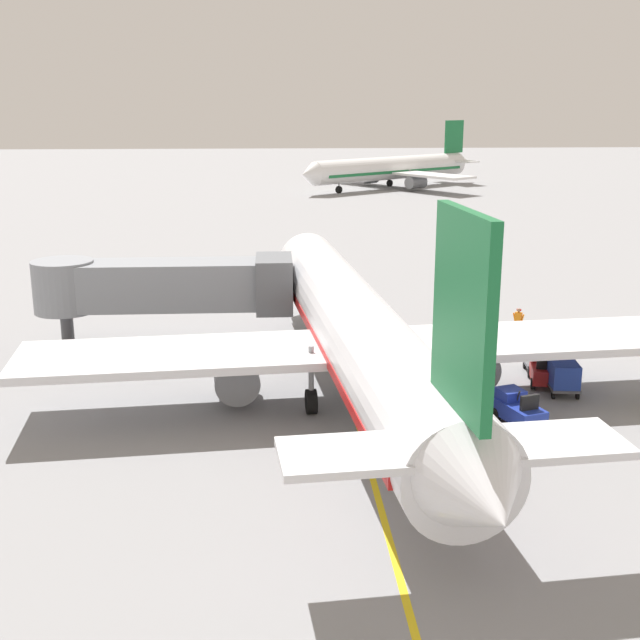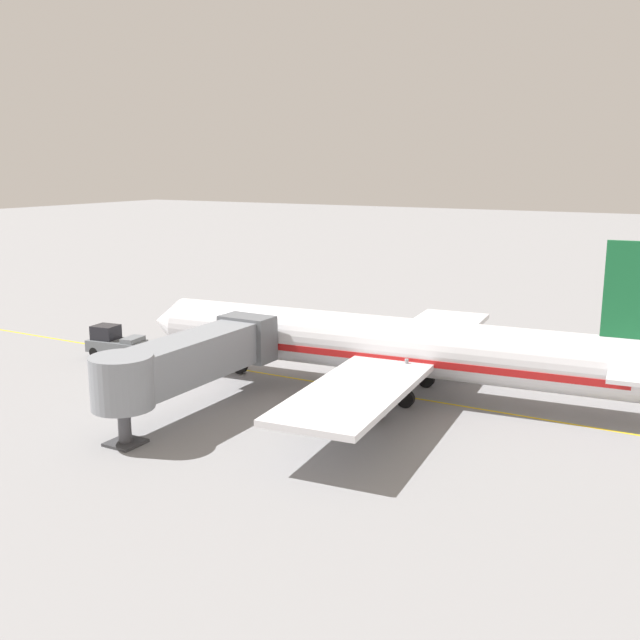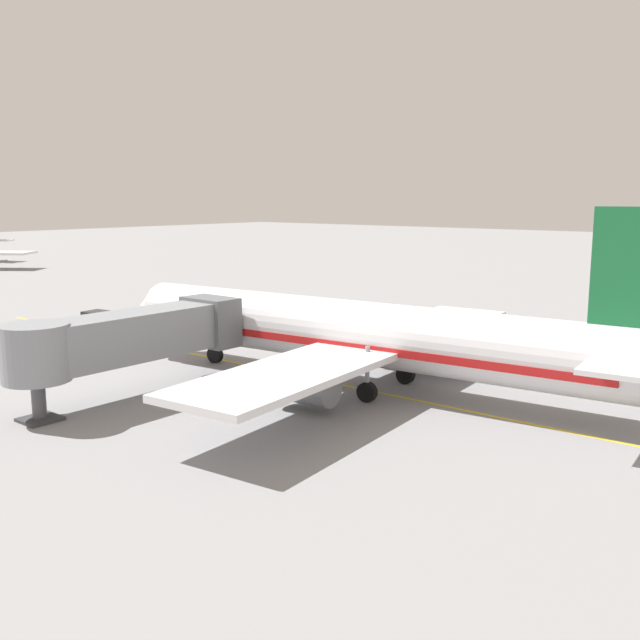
% 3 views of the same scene
% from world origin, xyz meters
% --- Properties ---
extents(ground_plane, '(400.00, 400.00, 0.00)m').
position_xyz_m(ground_plane, '(0.00, 0.00, 0.00)').
color(ground_plane, gray).
extents(gate_lead_in_line, '(0.24, 80.00, 0.01)m').
position_xyz_m(gate_lead_in_line, '(0.00, 0.00, 0.00)').
color(gate_lead_in_line, gold).
rests_on(gate_lead_in_line, ground).
extents(parked_airliner, '(30.35, 37.35, 10.63)m').
position_xyz_m(parked_airliner, '(0.20, 0.46, 3.19)').
color(parked_airliner, silver).
rests_on(parked_airliner, ground).
extents(jet_bridge, '(14.23, 3.50, 4.98)m').
position_xyz_m(jet_bridge, '(-9.50, 9.31, 3.46)').
color(jet_bridge, gray).
rests_on(jet_bridge, ground).
extents(pushback_tractor, '(2.73, 4.64, 2.40)m').
position_xyz_m(pushback_tractor, '(-1.64, 23.28, 1.10)').
color(pushback_tractor, slate).
rests_on(pushback_tractor, ground).
extents(baggage_tug_lead, '(1.76, 2.70, 1.62)m').
position_xyz_m(baggage_tug_lead, '(9.55, 1.79, 0.71)').
color(baggage_tug_lead, '#B21E1E').
rests_on(baggage_tug_lead, ground).
extents(baggage_tug_trailing, '(1.92, 2.75, 1.62)m').
position_xyz_m(baggage_tug_trailing, '(6.75, -3.35, 0.71)').
color(baggage_tug_trailing, '#1E339E').
rests_on(baggage_tug_trailing, ground).
extents(baggage_cart_front, '(1.53, 2.96, 1.58)m').
position_xyz_m(baggage_cart_front, '(9.81, 3.19, 0.95)').
color(baggage_cart_front, '#4C4C51').
rests_on(baggage_cart_front, ground).
extents(baggage_cart_second_in_train, '(1.53, 2.96, 1.58)m').
position_xyz_m(baggage_cart_second_in_train, '(9.98, 0.38, 0.95)').
color(baggage_cart_second_in_train, '#4C4C51').
rests_on(baggage_cart_second_in_train, ground).
extents(ground_crew_wing_walker, '(0.60, 0.54, 1.69)m').
position_xyz_m(ground_crew_wing_walker, '(10.71, 9.89, 0.95)').
color(ground_crew_wing_walker, '#232328').
rests_on(ground_crew_wing_walker, ground).
extents(distant_taxiing_airliner, '(30.49, 25.96, 10.10)m').
position_xyz_m(distant_taxiing_airliner, '(15.27, 91.97, 3.03)').
color(distant_taxiing_airliner, white).
rests_on(distant_taxiing_airliner, ground).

